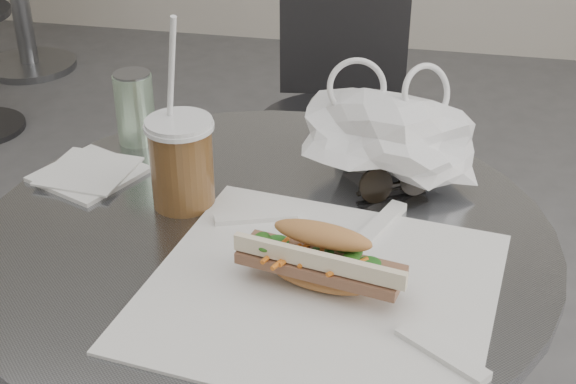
% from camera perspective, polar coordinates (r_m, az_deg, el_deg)
% --- Properties ---
extents(chair_far, '(0.41, 0.43, 0.77)m').
position_cam_1_polar(chair_far, '(2.02, 3.66, 1.62)').
color(chair_far, '#2E2E31').
rests_on(chair_far, ground).
extents(sandwich_paper, '(0.44, 0.42, 0.00)m').
position_cam_1_polar(sandwich_paper, '(0.94, 2.33, -6.94)').
color(sandwich_paper, white).
rests_on(sandwich_paper, cafe_table).
extents(banh_mi, '(0.25, 0.14, 0.08)m').
position_cam_1_polar(banh_mi, '(0.92, 2.38, -4.75)').
color(banh_mi, '#CF824E').
rests_on(banh_mi, sandwich_paper).
extents(iced_coffee, '(0.09, 0.09, 0.27)m').
position_cam_1_polar(iced_coffee, '(1.09, -7.59, 2.20)').
color(iced_coffee, brown).
rests_on(iced_coffee, cafe_table).
extents(sunglasses, '(0.10, 0.08, 0.05)m').
position_cam_1_polar(sunglasses, '(1.12, 7.58, 0.57)').
color(sunglasses, black).
rests_on(sunglasses, cafe_table).
extents(plastic_bag, '(0.30, 0.27, 0.12)m').
position_cam_1_polar(plastic_bag, '(1.16, 7.04, 3.87)').
color(plastic_bag, white).
rests_on(plastic_bag, cafe_table).
extents(napkin_stack, '(0.17, 0.17, 0.01)m').
position_cam_1_polar(napkin_stack, '(1.21, -13.96, 1.31)').
color(napkin_stack, white).
rests_on(napkin_stack, cafe_table).
extents(drink_can, '(0.06, 0.06, 0.11)m').
position_cam_1_polar(drink_can, '(1.28, -10.83, 5.90)').
color(drink_can, '#4F8850').
rests_on(drink_can, cafe_table).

